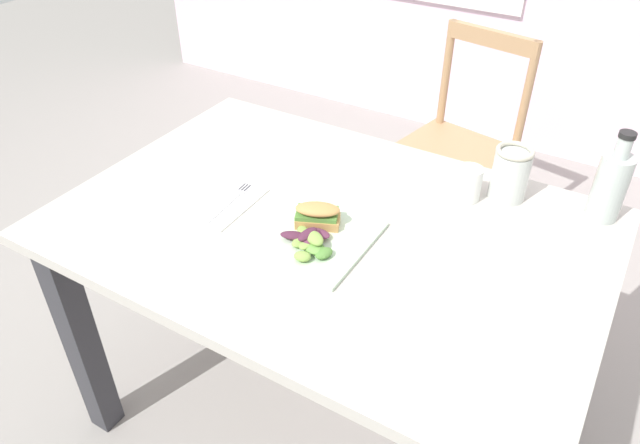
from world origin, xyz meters
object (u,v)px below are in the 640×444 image
at_px(dining_table, 328,262).
at_px(sandwich_half_front, 318,215).
at_px(plate_lunch, 311,236).
at_px(chair_wooden_far, 457,148).
at_px(bottle_cold_brew, 609,189).
at_px(fork_on_napkin, 232,199).
at_px(mason_jar_iced_tea, 510,176).
at_px(cup_extra_side, 468,184).

bearing_deg(dining_table, sandwich_half_front, -104.93).
relative_size(dining_table, plate_lunch, 4.78).
height_order(chair_wooden_far, bottle_cold_brew, bottle_cold_brew).
relative_size(plate_lunch, fork_on_napkin, 1.43).
relative_size(plate_lunch, mason_jar_iced_tea, 1.94).
distance_m(dining_table, mason_jar_iced_tea, 0.50).
bearing_deg(fork_on_napkin, dining_table, 11.00).
bearing_deg(dining_table, bottle_cold_brew, 32.92).
relative_size(dining_table, fork_on_napkin, 6.84).
bearing_deg(bottle_cold_brew, sandwich_half_front, -145.15).
xyz_separation_m(dining_table, chair_wooden_far, (-0.01, 1.02, -0.17)).
height_order(fork_on_napkin, bottle_cold_brew, bottle_cold_brew).
bearing_deg(mason_jar_iced_tea, fork_on_napkin, -147.36).
bearing_deg(fork_on_napkin, plate_lunch, -5.90).
relative_size(chair_wooden_far, sandwich_half_front, 7.48).
relative_size(dining_table, mason_jar_iced_tea, 9.26).
distance_m(dining_table, cup_extra_side, 0.40).
bearing_deg(chair_wooden_far, plate_lunch, -89.44).
distance_m(chair_wooden_far, mason_jar_iced_tea, 0.85).
distance_m(fork_on_napkin, cup_extra_side, 0.59).
relative_size(chair_wooden_far, fork_on_napkin, 4.68).
xyz_separation_m(chair_wooden_far, sandwich_half_front, (0.00, -1.05, 0.33)).
relative_size(dining_table, sandwich_half_front, 10.94).
height_order(sandwich_half_front, bottle_cold_brew, bottle_cold_brew).
height_order(chair_wooden_far, cup_extra_side, chair_wooden_far).
height_order(mason_jar_iced_tea, cup_extra_side, mason_jar_iced_tea).
xyz_separation_m(bottle_cold_brew, cup_extra_side, (-0.30, -0.09, -0.03)).
relative_size(plate_lunch, cup_extra_side, 3.03).
bearing_deg(bottle_cold_brew, chair_wooden_far, 130.34).
relative_size(chair_wooden_far, bottle_cold_brew, 3.86).
bearing_deg(sandwich_half_front, bottle_cold_brew, 34.85).
xyz_separation_m(dining_table, sandwich_half_front, (-0.01, -0.03, 0.16)).
height_order(plate_lunch, sandwich_half_front, sandwich_half_front).
distance_m(dining_table, plate_lunch, 0.15).
bearing_deg(sandwich_half_front, mason_jar_iced_tea, 46.40).
xyz_separation_m(mason_jar_iced_tea, cup_extra_side, (-0.08, -0.06, -0.02)).
bearing_deg(sandwich_half_front, dining_table, 75.07).
xyz_separation_m(sandwich_half_front, mason_jar_iced_tea, (0.34, 0.36, 0.02)).
xyz_separation_m(chair_wooden_far, bottle_cold_brew, (0.56, -0.66, 0.37)).
height_order(dining_table, cup_extra_side, cup_extra_side).
height_order(bottle_cold_brew, mason_jar_iced_tea, bottle_cold_brew).
bearing_deg(cup_extra_side, dining_table, -133.17).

